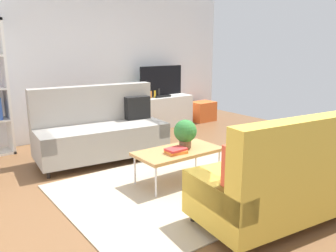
% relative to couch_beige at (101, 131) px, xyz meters
% --- Properties ---
extents(ground_plane, '(7.68, 7.68, 0.00)m').
position_rel_couch_beige_xyz_m(ground_plane, '(0.47, -1.28, -0.44)').
color(ground_plane, brown).
extents(wall_far, '(6.40, 0.12, 2.90)m').
position_rel_couch_beige_xyz_m(wall_far, '(0.47, 1.52, 1.01)').
color(wall_far, silver).
rests_on(wall_far, ground_plane).
extents(area_rug, '(2.90, 2.20, 0.01)m').
position_rel_couch_beige_xyz_m(area_rug, '(0.33, -1.62, -0.44)').
color(area_rug, tan).
rests_on(area_rug, ground_plane).
extents(couch_beige, '(1.98, 1.03, 1.10)m').
position_rel_couch_beige_xyz_m(couch_beige, '(0.00, 0.00, 0.00)').
color(couch_beige, gray).
rests_on(couch_beige, ground_plane).
extents(couch_green, '(1.99, 1.06, 1.10)m').
position_rel_couch_beige_xyz_m(couch_green, '(0.65, -2.84, 0.01)').
color(couch_green, gold).
rests_on(couch_green, ground_plane).
extents(coffee_table, '(1.10, 0.56, 0.42)m').
position_rel_couch_beige_xyz_m(coffee_table, '(0.38, -1.42, -0.05)').
color(coffee_table, '#B7844C').
rests_on(coffee_table, ground_plane).
extents(tv_console, '(1.40, 0.44, 0.64)m').
position_rel_couch_beige_xyz_m(tv_console, '(1.95, 1.18, -0.12)').
color(tv_console, silver).
rests_on(tv_console, ground_plane).
extents(tv, '(1.00, 0.20, 0.64)m').
position_rel_couch_beige_xyz_m(tv, '(1.95, 1.16, 0.51)').
color(tv, black).
rests_on(tv, tv_console).
extents(storage_trunk, '(0.52, 0.40, 0.44)m').
position_rel_couch_beige_xyz_m(storage_trunk, '(3.05, 1.08, -0.22)').
color(storage_trunk, orange).
rests_on(storage_trunk, ground_plane).
extents(potted_plant, '(0.29, 0.29, 0.37)m').
position_rel_couch_beige_xyz_m(potted_plant, '(0.52, -1.39, 0.18)').
color(potted_plant, brown).
rests_on(potted_plant, coffee_table).
extents(table_book_0, '(0.26, 0.21, 0.04)m').
position_rel_couch_beige_xyz_m(table_book_0, '(0.28, -1.50, -0.00)').
color(table_book_0, orange).
rests_on(table_book_0, coffee_table).
extents(table_book_1, '(0.25, 0.19, 0.03)m').
position_rel_couch_beige_xyz_m(table_book_1, '(0.28, -1.50, 0.03)').
color(table_book_1, red).
rests_on(table_book_1, table_book_0).
extents(vase_0, '(0.09, 0.09, 0.19)m').
position_rel_couch_beige_xyz_m(vase_0, '(1.37, 1.23, 0.30)').
color(vase_0, '#33B29E').
rests_on(vase_0, tv_console).
extents(vase_1, '(0.09, 0.09, 0.13)m').
position_rel_couch_beige_xyz_m(vase_1, '(1.53, 1.23, 0.27)').
color(vase_1, '#33B29E').
rests_on(vase_1, tv_console).
extents(bottle_0, '(0.05, 0.05, 0.15)m').
position_rel_couch_beige_xyz_m(bottle_0, '(1.68, 1.14, 0.27)').
color(bottle_0, orange).
rests_on(bottle_0, tv_console).
extents(bottle_1, '(0.05, 0.05, 0.15)m').
position_rel_couch_beige_xyz_m(bottle_1, '(1.77, 1.14, 0.27)').
color(bottle_1, gold).
rests_on(bottle_1, tv_console).
extents(bottle_2, '(0.06, 0.06, 0.19)m').
position_rel_couch_beige_xyz_m(bottle_2, '(1.87, 1.14, 0.29)').
color(bottle_2, '#262626').
rests_on(bottle_2, tv_console).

